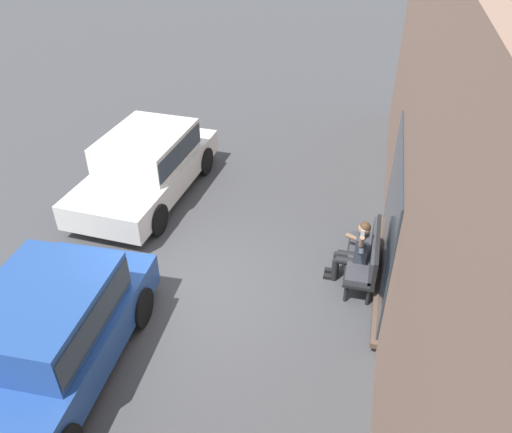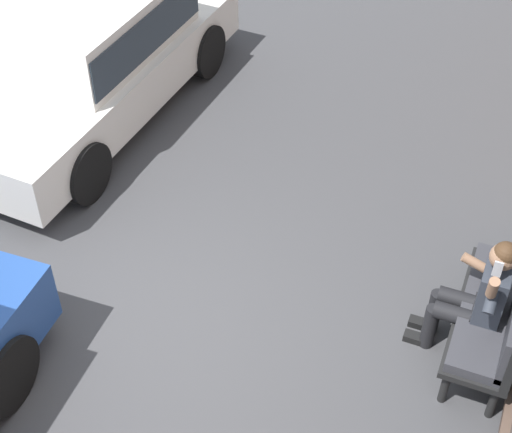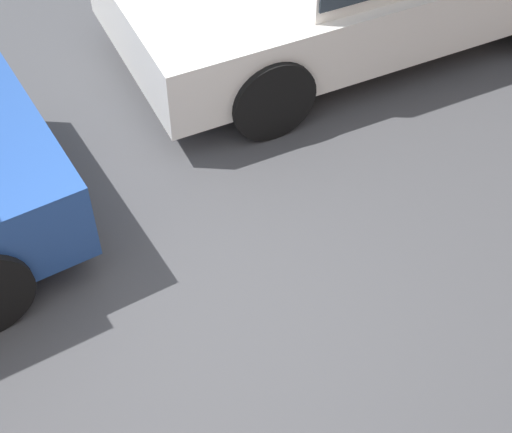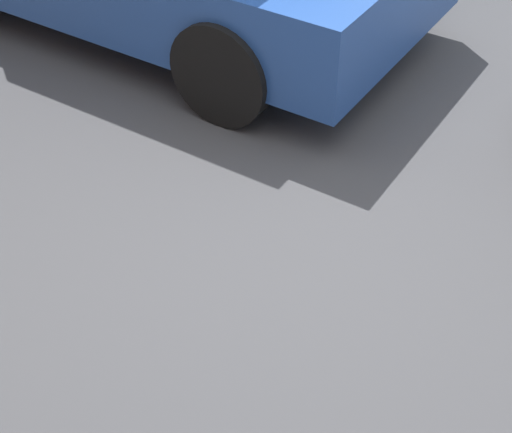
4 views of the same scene
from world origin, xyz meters
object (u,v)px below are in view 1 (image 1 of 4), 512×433
Objects in this scene: parked_car_near at (147,162)px; parked_car_mid at (46,332)px; bench at (367,255)px; person_on_phone at (355,250)px.

parked_car_near is 5.20m from parked_car_mid.
person_on_phone is (0.07, -0.22, 0.14)m from bench.
person_on_phone is at bearing 127.09° from parked_car_mid.
bench is at bearing 69.74° from parked_car_near.
parked_car_mid reaches higher than parked_car_near.
person_on_phone is at bearing -72.65° from bench.
person_on_phone is 0.30× the size of parked_car_near.
bench is 5.50m from parked_car_mid.
parked_car_mid is (3.18, -4.21, 0.15)m from person_on_phone.
parked_car_mid reaches higher than bench.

